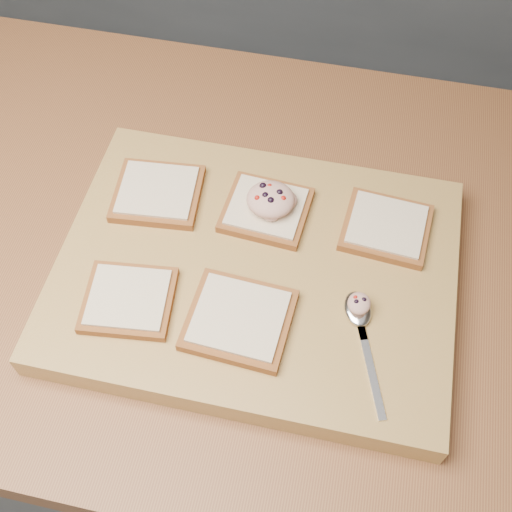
{
  "coord_description": "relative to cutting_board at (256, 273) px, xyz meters",
  "views": [
    {
      "loc": [
        0.13,
        -0.51,
        1.66
      ],
      "look_at": [
        0.03,
        -0.07,
        0.96
      ],
      "focal_mm": 45.0,
      "sensor_mm": 36.0,
      "label": 1
    }
  ],
  "objects": [
    {
      "name": "island_counter",
      "position": [
        -0.03,
        0.07,
        -0.47
      ],
      "size": [
        2.0,
        0.8,
        0.9
      ],
      "color": "slate",
      "rests_on": "ground"
    },
    {
      "name": "bread_near_center",
      "position": [
        -0.0,
        -0.09,
        0.03
      ],
      "size": [
        0.13,
        0.12,
        0.02
      ],
      "color": "brown",
      "rests_on": "cutting_board"
    },
    {
      "name": "spoon",
      "position": [
        0.14,
        -0.05,
        0.03
      ],
      "size": [
        0.08,
        0.17,
        0.01
      ],
      "color": "silver",
      "rests_on": "cutting_board"
    },
    {
      "name": "ground",
      "position": [
        -0.03,
        0.07,
        -0.92
      ],
      "size": [
        4.0,
        4.0,
        0.0
      ],
      "primitive_type": "plane",
      "color": "#515459",
      "rests_on": "ground"
    },
    {
      "name": "bread_near_left",
      "position": [
        -0.15,
        -0.09,
        0.03
      ],
      "size": [
        0.12,
        0.11,
        0.02
      ],
      "color": "brown",
      "rests_on": "cutting_board"
    },
    {
      "name": "bread_far_left",
      "position": [
        -0.16,
        0.08,
        0.03
      ],
      "size": [
        0.13,
        0.12,
        0.02
      ],
      "color": "brown",
      "rests_on": "cutting_board"
    },
    {
      "name": "bread_far_right",
      "position": [
        0.16,
        0.09,
        0.03
      ],
      "size": [
        0.12,
        0.11,
        0.02
      ],
      "color": "brown",
      "rests_on": "cutting_board"
    },
    {
      "name": "tuna_salad_dollop",
      "position": [
        0.0,
        0.09,
        0.05
      ],
      "size": [
        0.07,
        0.06,
        0.03
      ],
      "color": "#DA9E8B",
      "rests_on": "bread_far_center"
    },
    {
      "name": "spoon_salad",
      "position": [
        0.14,
        -0.04,
        0.04
      ],
      "size": [
        0.03,
        0.03,
        0.02
      ],
      "color": "#DA9E8B",
      "rests_on": "spoon"
    },
    {
      "name": "cutting_board",
      "position": [
        0.0,
        0.0,
        0.0
      ],
      "size": [
        0.53,
        0.4,
        0.04
      ],
      "primitive_type": "cube",
      "color": "#A88548",
      "rests_on": "island_counter"
    },
    {
      "name": "bread_far_center",
      "position": [
        -0.0,
        0.09,
        0.03
      ],
      "size": [
        0.12,
        0.11,
        0.02
      ],
      "color": "brown",
      "rests_on": "cutting_board"
    }
  ]
}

